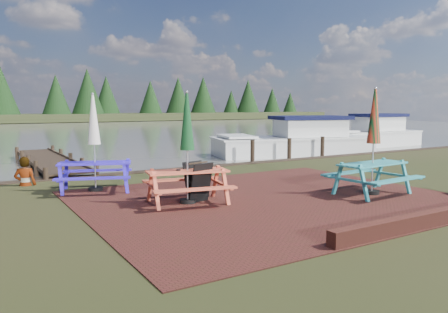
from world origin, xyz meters
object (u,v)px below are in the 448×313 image
picnic_table_blue (95,158)px  jetty (49,160)px  boat_far (371,136)px  chalkboard (198,182)px  boat_near (296,142)px  picnic_table_teal (373,158)px  picnic_table_red (187,165)px  person (24,157)px

picnic_table_blue → jetty: (-0.05, 6.98, -0.81)m
boat_far → jetty: bearing=88.6°
chalkboard → boat_near: boat_near is taller
picnic_table_teal → picnic_table_red: size_ratio=1.05×
boat_far → person: 21.02m
chalkboard → jetty: chalkboard is taller
chalkboard → jetty: 9.78m
picnic_table_blue → jetty: picnic_table_blue is taller
picnic_table_red → jetty: bearing=110.9°
boat_near → person: boat_near is taller
picnic_table_teal → boat_near: picnic_table_teal is taller
jetty → person: size_ratio=5.42×
boat_near → person: (-13.22, -3.43, 0.38)m
person → boat_far: bearing=-148.1°
picnic_table_teal → person: size_ratio=1.65×
picnic_table_red → jetty: picnic_table_red is taller
picnic_table_red → picnic_table_blue: size_ratio=1.00×
picnic_table_blue → jetty: 7.02m
person → picnic_table_red: bearing=142.0°
picnic_table_teal → picnic_table_blue: picnic_table_teal is taller
jetty → person: (-1.49, -5.05, 0.72)m
person → boat_near: bearing=-146.7°
picnic_table_red → person: 5.50m
boat_near → jetty: bearing=97.2°
picnic_table_red → picnic_table_blue: 3.05m
picnic_table_teal → person: (-7.64, 6.14, -0.13)m
picnic_table_teal → chalkboard: size_ratio=2.86×
picnic_table_blue → boat_far: size_ratio=0.37×
picnic_table_teal → jetty: 12.80m
picnic_table_teal → boat_far: size_ratio=0.38×
picnic_table_teal → jetty: picnic_table_teal is taller
boat_far → person: bearing=102.6°
picnic_table_red → chalkboard: 0.52m
picnic_table_teal → picnic_table_blue: size_ratio=1.05×
picnic_table_blue → chalkboard: (1.77, -2.63, -0.42)m
picnic_table_blue → person: (-1.54, 1.92, -0.09)m
boat_near → person: bearing=119.6°
picnic_table_teal → chalkboard: bearing=156.5°
picnic_table_blue → jetty: size_ratio=0.29×
chalkboard → person: person is taller
picnic_table_teal → boat_near: 11.09m
picnic_table_teal → picnic_table_blue: 7.41m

